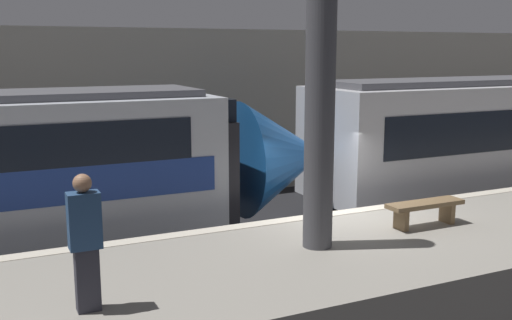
% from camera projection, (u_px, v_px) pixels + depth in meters
% --- Properties ---
extents(ground_plane, '(120.00, 120.00, 0.00)m').
position_uv_depth(ground_plane, '(337.00, 266.00, 12.02)').
color(ground_plane, black).
extents(platform, '(40.00, 3.75, 1.16)m').
position_uv_depth(platform, '(398.00, 269.00, 10.25)').
color(platform, gray).
rests_on(platform, ground).
extents(station_rear_barrier, '(50.00, 0.15, 4.87)m').
position_uv_depth(station_rear_barrier, '(214.00, 114.00, 17.53)').
color(station_rear_barrier, '#B2AD9E').
rests_on(station_rear_barrier, ground).
extents(support_pillar_near, '(0.47, 0.47, 3.99)m').
position_uv_depth(support_pillar_near, '(319.00, 124.00, 9.33)').
color(support_pillar_near, '#47474C').
rests_on(support_pillar_near, platform).
extents(person_waiting, '(0.38, 0.24, 1.70)m').
position_uv_depth(person_waiting, '(85.00, 239.00, 7.16)').
color(person_waiting, '#2D2D38').
rests_on(person_waiting, platform).
extents(platform_bench, '(1.50, 0.40, 0.45)m').
position_uv_depth(platform_bench, '(425.00, 208.00, 10.73)').
color(platform_bench, brown).
rests_on(platform_bench, platform).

